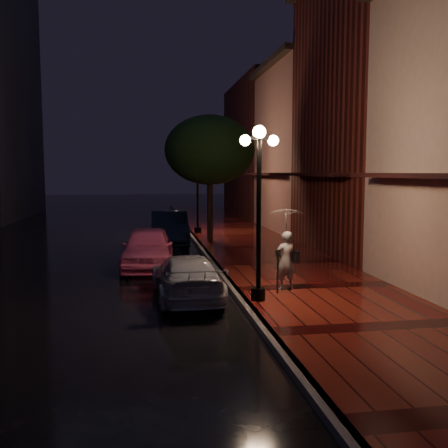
{
  "coord_description": "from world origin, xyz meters",
  "views": [
    {
      "loc": [
        -2.44,
        -16.93,
        3.33
      ],
      "look_at": [
        0.52,
        1.43,
        1.4
      ],
      "focal_mm": 40.0,
      "sensor_mm": 36.0,
      "label": 1
    }
  ],
  "objects_px": {
    "parking_meter": "(278,267)",
    "silver_car": "(187,277)",
    "streetlamp_near": "(259,202)",
    "streetlamp_far": "(198,186)",
    "pink_car": "(148,248)",
    "street_tree": "(210,152)",
    "woman_with_umbrella": "(286,236)",
    "navy_car": "(169,228)"
  },
  "relations": [
    {
      "from": "streetlamp_far",
      "to": "navy_car",
      "type": "relative_size",
      "value": 0.92
    },
    {
      "from": "silver_car",
      "to": "streetlamp_far",
      "type": "bearing_deg",
      "value": -99.98
    },
    {
      "from": "navy_car",
      "to": "parking_meter",
      "type": "height_order",
      "value": "navy_car"
    },
    {
      "from": "streetlamp_near",
      "to": "parking_meter",
      "type": "height_order",
      "value": "streetlamp_near"
    },
    {
      "from": "navy_car",
      "to": "silver_car",
      "type": "xyz_separation_m",
      "value": [
        -0.07,
        -10.02,
        -0.18
      ]
    },
    {
      "from": "streetlamp_far",
      "to": "parking_meter",
      "type": "distance_m",
      "value": 13.57
    },
    {
      "from": "street_tree",
      "to": "silver_car",
      "type": "height_order",
      "value": "street_tree"
    },
    {
      "from": "parking_meter",
      "to": "pink_car",
      "type": "bearing_deg",
      "value": 102.53
    },
    {
      "from": "streetlamp_far",
      "to": "parking_meter",
      "type": "relative_size",
      "value": 3.68
    },
    {
      "from": "streetlamp_far",
      "to": "pink_car",
      "type": "bearing_deg",
      "value": -107.3
    },
    {
      "from": "silver_car",
      "to": "woman_with_umbrella",
      "type": "height_order",
      "value": "woman_with_umbrella"
    },
    {
      "from": "pink_car",
      "to": "silver_car",
      "type": "height_order",
      "value": "pink_car"
    },
    {
      "from": "pink_car",
      "to": "parking_meter",
      "type": "relative_size",
      "value": 3.63
    },
    {
      "from": "navy_car",
      "to": "silver_car",
      "type": "height_order",
      "value": "navy_car"
    },
    {
      "from": "streetlamp_far",
      "to": "silver_car",
      "type": "relative_size",
      "value": 1.06
    },
    {
      "from": "parking_meter",
      "to": "street_tree",
      "type": "bearing_deg",
      "value": 70.21
    },
    {
      "from": "pink_car",
      "to": "navy_car",
      "type": "xyz_separation_m",
      "value": [
        1.04,
        5.58,
        0.05
      ]
    },
    {
      "from": "streetlamp_far",
      "to": "street_tree",
      "type": "xyz_separation_m",
      "value": [
        0.26,
        -3.01,
        1.64
      ]
    },
    {
      "from": "streetlamp_near",
      "to": "street_tree",
      "type": "height_order",
      "value": "street_tree"
    },
    {
      "from": "street_tree",
      "to": "navy_car",
      "type": "relative_size",
      "value": 1.24
    },
    {
      "from": "parking_meter",
      "to": "silver_car",
      "type": "bearing_deg",
      "value": 148.44
    },
    {
      "from": "street_tree",
      "to": "woman_with_umbrella",
      "type": "xyz_separation_m",
      "value": [
        0.73,
        -10.03,
        -2.61
      ]
    },
    {
      "from": "navy_car",
      "to": "parking_meter",
      "type": "bearing_deg",
      "value": -76.45
    },
    {
      "from": "streetlamp_far",
      "to": "woman_with_umbrella",
      "type": "height_order",
      "value": "streetlamp_far"
    },
    {
      "from": "street_tree",
      "to": "woman_with_umbrella",
      "type": "relative_size",
      "value": 2.59
    },
    {
      "from": "woman_with_umbrella",
      "to": "parking_meter",
      "type": "bearing_deg",
      "value": 35.88
    },
    {
      "from": "navy_car",
      "to": "streetlamp_far",
      "type": "bearing_deg",
      "value": 62.62
    },
    {
      "from": "pink_car",
      "to": "woman_with_umbrella",
      "type": "distance_m",
      "value": 5.83
    },
    {
      "from": "silver_car",
      "to": "parking_meter",
      "type": "height_order",
      "value": "parking_meter"
    },
    {
      "from": "woman_with_umbrella",
      "to": "navy_car",
      "type": "bearing_deg",
      "value": -89.5
    },
    {
      "from": "streetlamp_near",
      "to": "pink_car",
      "type": "relative_size",
      "value": 1.01
    },
    {
      "from": "silver_car",
      "to": "pink_car",
      "type": "bearing_deg",
      "value": -80.21
    },
    {
      "from": "woman_with_umbrella",
      "to": "parking_meter",
      "type": "height_order",
      "value": "woman_with_umbrella"
    },
    {
      "from": "silver_car",
      "to": "woman_with_umbrella",
      "type": "bearing_deg",
      "value": 177.61
    },
    {
      "from": "woman_with_umbrella",
      "to": "streetlamp_near",
      "type": "bearing_deg",
      "value": 30.1
    },
    {
      "from": "navy_car",
      "to": "parking_meter",
      "type": "distance_m",
      "value": 10.67
    },
    {
      "from": "streetlamp_near",
      "to": "streetlamp_far",
      "type": "height_order",
      "value": "same"
    },
    {
      "from": "pink_car",
      "to": "silver_car",
      "type": "relative_size",
      "value": 1.05
    },
    {
      "from": "pink_car",
      "to": "navy_car",
      "type": "relative_size",
      "value": 0.91
    },
    {
      "from": "parking_meter",
      "to": "streetlamp_near",
      "type": "bearing_deg",
      "value": -161.19
    },
    {
      "from": "parking_meter",
      "to": "streetlamp_far",
      "type": "bearing_deg",
      "value": 70.83
    },
    {
      "from": "streetlamp_far",
      "to": "woman_with_umbrella",
      "type": "distance_m",
      "value": 13.11
    }
  ]
}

